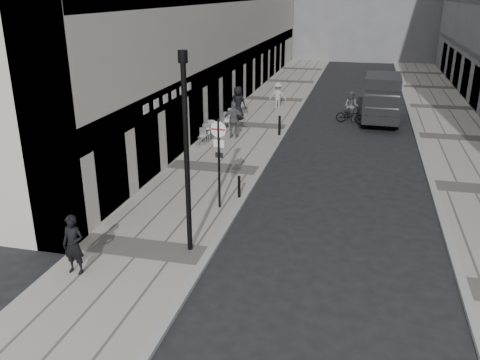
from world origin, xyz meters
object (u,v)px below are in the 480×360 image
at_px(sign_post, 219,152).
at_px(panel_van, 382,96).
at_px(cyclist, 351,111).
at_px(walking_man, 73,245).
at_px(lamppost, 186,145).

xyz_separation_m(sign_post, panel_van, (5.71, 15.05, -0.72)).
distance_m(sign_post, cyclist, 14.62).
height_order(walking_man, cyclist, cyclist).
distance_m(sign_post, panel_van, 16.11).
height_order(sign_post, cyclist, sign_post).
bearing_deg(sign_post, lamppost, -84.62).
relative_size(lamppost, panel_van, 1.04).
xyz_separation_m(lamppost, cyclist, (4.00, 17.19, -2.60)).
xyz_separation_m(walking_man, sign_post, (2.57, 5.21, 1.22)).
bearing_deg(cyclist, sign_post, -88.94).
xyz_separation_m(walking_man, lamppost, (2.57, 2.00, 2.37)).
relative_size(walking_man, panel_van, 0.30).
bearing_deg(sign_post, cyclist, 79.44).
bearing_deg(cyclist, lamppost, -86.08).
bearing_deg(walking_man, panel_van, 69.81).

